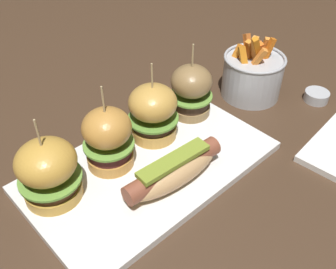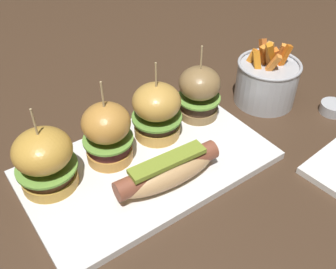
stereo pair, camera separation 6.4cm
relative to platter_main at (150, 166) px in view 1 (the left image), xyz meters
name	(u,v)px [view 1 (the left image)]	position (x,y,z in m)	size (l,w,h in m)	color
ground_plane	(150,169)	(0.00, 0.00, -0.01)	(3.00, 3.00, 0.00)	#422D1E
platter_main	(150,166)	(0.00, 0.00, 0.00)	(0.41, 0.24, 0.01)	white
hot_dog	(172,171)	(0.00, -0.06, 0.03)	(0.18, 0.06, 0.05)	tan
slider_far_left	(48,171)	(-0.15, 0.05, 0.06)	(0.09, 0.09, 0.15)	gold
slider_center_left	(108,138)	(-0.05, 0.05, 0.06)	(0.08, 0.08, 0.15)	#C7893C
slider_center_right	(153,112)	(0.05, 0.05, 0.06)	(0.09, 0.09, 0.15)	gold
slider_far_right	(191,90)	(0.15, 0.06, 0.06)	(0.08, 0.08, 0.15)	olive
fries_bucket	(252,75)	(0.31, 0.03, 0.04)	(0.13, 0.13, 0.14)	#B7BABF
sauce_ramekin	(317,96)	(0.39, -0.08, 0.00)	(0.05, 0.05, 0.02)	#B7BABF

